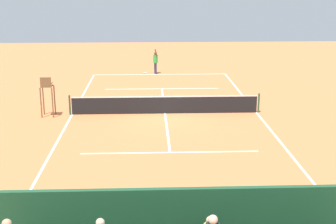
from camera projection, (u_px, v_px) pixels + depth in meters
name	position (u px, v px, depth m)	size (l,w,h in m)	color
ground_plane	(165.00, 114.00, 26.06)	(60.00, 60.00, 0.00)	#D17542
court_line_markings	(165.00, 113.00, 26.09)	(10.10, 22.20, 0.01)	white
tennis_net	(165.00, 105.00, 25.92)	(10.30, 0.10, 1.07)	black
backdrop_wall	(184.00, 224.00, 12.32)	(18.00, 0.16, 2.00)	#1E4C2D
umpire_chair	(47.00, 92.00, 25.20)	(0.67, 0.67, 2.14)	brown
courtside_bench	(262.00, 224.00, 13.22)	(1.80, 0.40, 0.93)	#33383D
tennis_player	(155.00, 61.00, 36.65)	(0.43, 0.56, 1.93)	navy
tennis_racket	(145.00, 73.00, 37.24)	(0.37, 0.59, 0.03)	black
tennis_ball_near	(163.00, 80.00, 34.52)	(0.07, 0.07, 0.07)	#CCDB33
tennis_ball_far	(180.00, 80.00, 34.35)	(0.07, 0.07, 0.07)	#CCDB33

